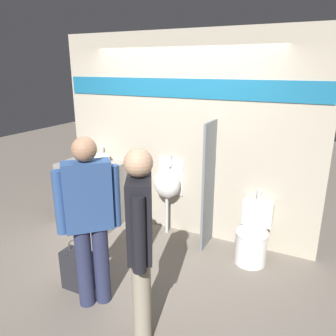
# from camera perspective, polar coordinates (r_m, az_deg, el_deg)

# --- Properties ---
(ground_plane) EXTENTS (16.00, 16.00, 0.00)m
(ground_plane) POSITION_cam_1_polar(r_m,az_deg,el_deg) (4.38, -1.02, -13.85)
(ground_plane) COLOR #70665B
(display_wall) EXTENTS (3.61, 0.07, 2.70)m
(display_wall) POSITION_cam_1_polar(r_m,az_deg,el_deg) (4.38, 2.51, 5.40)
(display_wall) COLOR #B2A893
(display_wall) RESTS_ON ground_plane
(sink_counter) EXTENTS (0.89, 0.60, 0.92)m
(sink_counter) POSITION_cam_1_polar(r_m,az_deg,el_deg) (5.04, -12.94, -4.14)
(sink_counter) COLOR gray
(sink_counter) RESTS_ON ground_plane
(sink_basin) EXTENTS (0.40, 0.40, 0.24)m
(sink_basin) POSITION_cam_1_polar(r_m,az_deg,el_deg) (4.89, -12.44, 1.56)
(sink_basin) COLOR white
(sink_basin) RESTS_ON sink_counter
(cell_phone) EXTENTS (0.07, 0.14, 0.01)m
(cell_phone) POSITION_cam_1_polar(r_m,az_deg,el_deg) (4.64, -11.67, 0.15)
(cell_phone) COLOR #B7B7BC
(cell_phone) RESTS_ON sink_counter
(divider_near_counter) EXTENTS (0.03, 0.41, 1.64)m
(divider_near_counter) POSITION_cam_1_polar(r_m,az_deg,el_deg) (4.15, 7.05, -3.15)
(divider_near_counter) COLOR slate
(divider_near_counter) RESTS_ON ground_plane
(urinal_near_counter) EXTENTS (0.38, 0.28, 1.12)m
(urinal_near_counter) POSITION_cam_1_polar(r_m,az_deg,el_deg) (4.47, -0.14, -2.64)
(urinal_near_counter) COLOR silver
(urinal_near_counter) RESTS_ON ground_plane
(toilet) EXTENTS (0.39, 0.55, 0.84)m
(toilet) POSITION_cam_1_polar(r_m,az_deg,el_deg) (4.15, 14.51, -11.73)
(toilet) COLOR white
(toilet) RESTS_ON ground_plane
(person_in_vest) EXTENTS (0.37, 0.53, 1.69)m
(person_in_vest) POSITION_cam_1_polar(r_m,az_deg,el_deg) (2.70, -4.81, -12.38)
(person_in_vest) COLOR gray
(person_in_vest) RESTS_ON ground_plane
(person_with_lanyard) EXTENTS (0.45, 0.45, 1.69)m
(person_with_lanyard) POSITION_cam_1_polar(r_m,az_deg,el_deg) (3.14, -13.53, -8.30)
(person_with_lanyard) COLOR #282D4C
(person_with_lanyard) RESTS_ON ground_plane
(shopping_bag) EXTENTS (0.33, 0.18, 0.57)m
(shopping_bag) POSITION_cam_1_polar(r_m,az_deg,el_deg) (3.72, -15.39, -16.72)
(shopping_bag) COLOR #232328
(shopping_bag) RESTS_ON ground_plane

